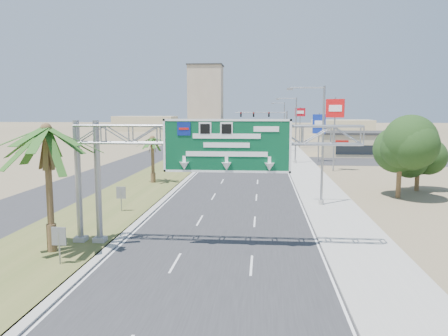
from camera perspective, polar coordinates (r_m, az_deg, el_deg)
ground at (r=16.93m, az=-4.30°, el=-20.48°), size 600.00×600.00×0.00m
road at (r=125.04m, az=3.90°, el=3.76°), size 12.00×300.00×0.02m
sidewalk_right at (r=125.15m, az=7.80°, el=3.73°), size 4.00×300.00×0.10m
median_grass at (r=125.63m, az=-0.67°, el=3.82°), size 7.00×300.00×0.12m
opposing_road at (r=126.52m, az=-3.83°, el=3.80°), size 8.00×300.00×0.02m
sign_gantry at (r=25.01m, az=-3.15°, el=3.14°), size 16.75×1.24×7.50m
palm_near at (r=25.61m, az=-22.21°, el=4.66°), size 5.70×5.70×8.35m
palm_row_b at (r=48.37m, az=-9.34°, el=3.73°), size 3.99×3.99×5.95m
palm_row_c at (r=63.94m, az=-5.80°, el=5.35°), size 3.99×3.99×6.75m
palm_row_d at (r=81.72m, az=-3.41°, el=4.94°), size 3.99×3.99×5.45m
palm_row_e at (r=100.52m, az=-1.82°, el=5.79°), size 3.99×3.99×6.15m
palm_row_f at (r=125.38m, az=-0.45°, el=5.94°), size 3.99×3.99×5.75m
streetlight_near at (r=37.21m, az=12.45°, el=2.27°), size 3.27×0.44×10.00m
streetlight_mid at (r=67.01m, az=9.18°, el=4.55°), size 3.27×0.44×10.00m
streetlight_far at (r=102.92m, az=7.76°, el=5.54°), size 3.27×0.44×10.00m
signal_mast at (r=86.83m, az=6.84°, el=5.33°), size 10.28×0.71×8.00m
store_building at (r=83.29m, az=18.60°, el=2.94°), size 18.00×10.00×4.00m
oak_near at (r=42.77m, az=22.05°, el=2.32°), size 4.50×4.50×6.80m
oak_far at (r=47.55m, az=24.07°, el=1.82°), size 3.50×3.50×5.60m
median_signback_a at (r=24.06m, az=-20.76°, el=-8.67°), size 0.75×0.08×2.08m
median_signback_b at (r=35.16m, az=-13.30°, el=-3.39°), size 0.75×0.08×2.08m
tower_distant at (r=267.17m, az=-2.41°, el=9.45°), size 20.00×16.00×35.00m
building_distant_left at (r=181.17m, az=-10.20°, el=5.73°), size 24.00×14.00×6.00m
building_distant_right at (r=157.28m, az=15.18°, el=5.17°), size 20.00×12.00×5.00m
car_left_lane at (r=62.21m, az=-1.10°, el=0.76°), size 1.76×4.25×1.44m
car_mid_lane at (r=72.55m, az=3.86°, el=1.72°), size 2.17×4.72×1.50m
car_right_lane at (r=92.47m, az=5.28°, el=2.89°), size 2.97×5.28×1.39m
car_far at (r=102.80m, az=2.45°, el=3.44°), size 2.77×5.86×1.65m
pole_sign_red_near at (r=59.46m, az=14.30°, el=6.98°), size 2.34×1.18×9.73m
pole_sign_blue at (r=70.22m, az=12.31°, el=5.40°), size 2.01×0.77×7.67m
pole_sign_red_far at (r=96.94m, az=9.91°, el=6.75°), size 2.20×0.38×8.84m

